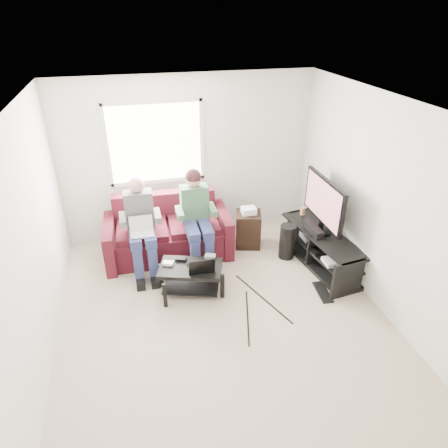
% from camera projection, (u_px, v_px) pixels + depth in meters
% --- Properties ---
extents(floor, '(4.50, 4.50, 0.00)m').
position_uv_depth(floor, '(223.00, 315.00, 5.06)').
color(floor, tan).
rests_on(floor, ground).
extents(ceiling, '(4.50, 4.50, 0.00)m').
position_uv_depth(ceiling, '(222.00, 107.00, 3.79)').
color(ceiling, white).
rests_on(ceiling, wall_back).
extents(wall_back, '(4.50, 0.00, 4.50)m').
position_uv_depth(wall_back, '(189.00, 159.00, 6.33)').
color(wall_back, silver).
rests_on(wall_back, floor).
extents(wall_front, '(4.50, 0.00, 4.50)m').
position_uv_depth(wall_front, '(308.00, 396.00, 2.52)').
color(wall_front, silver).
rests_on(wall_front, floor).
extents(wall_left, '(0.00, 4.50, 4.50)m').
position_uv_depth(wall_left, '(29.00, 250.00, 4.00)').
color(wall_left, silver).
rests_on(wall_left, floor).
extents(wall_right, '(0.00, 4.50, 4.50)m').
position_uv_depth(wall_right, '(382.00, 207.00, 4.85)').
color(wall_right, silver).
rests_on(wall_right, floor).
extents(window, '(1.48, 0.04, 1.28)m').
position_uv_depth(window, '(155.00, 143.00, 6.07)').
color(window, white).
rests_on(window, wall_back).
extents(sofa, '(1.93, 0.98, 0.89)m').
position_uv_depth(sofa, '(168.00, 234.00, 6.20)').
color(sofa, '#491218').
rests_on(sofa, floor).
extents(person_left, '(0.40, 0.71, 1.37)m').
position_uv_depth(person_left, '(141.00, 223.00, 5.61)').
color(person_left, navy).
rests_on(person_left, sofa).
extents(person_right, '(0.40, 0.71, 1.42)m').
position_uv_depth(person_right, '(196.00, 212.00, 5.77)').
color(person_right, navy).
rests_on(person_right, sofa).
extents(laptop_silver, '(0.36, 0.28, 0.24)m').
position_uv_depth(laptop_silver, '(142.00, 230.00, 5.46)').
color(laptop_silver, silver).
rests_on(laptop_silver, person_left).
extents(coffee_table, '(0.94, 0.73, 0.41)m').
position_uv_depth(coffee_table, '(191.00, 273.00, 5.34)').
color(coffee_table, black).
rests_on(coffee_table, floor).
extents(laptop_black, '(0.40, 0.33, 0.24)m').
position_uv_depth(laptop_black, '(200.00, 261.00, 5.18)').
color(laptop_black, black).
rests_on(laptop_black, coffee_table).
extents(controller_a, '(0.16, 0.14, 0.04)m').
position_uv_depth(controller_a, '(168.00, 263.00, 5.32)').
color(controller_a, silver).
rests_on(controller_a, coffee_table).
extents(controller_b, '(0.16, 0.13, 0.04)m').
position_uv_depth(controller_b, '(181.00, 259.00, 5.40)').
color(controller_b, black).
rests_on(controller_b, coffee_table).
extents(controller_c, '(0.16, 0.14, 0.04)m').
position_uv_depth(controller_c, '(210.00, 256.00, 5.46)').
color(controller_c, gray).
rests_on(controller_c, coffee_table).
extents(tv_stand, '(0.69, 1.65, 0.53)m').
position_uv_depth(tv_stand, '(321.00, 250.00, 5.95)').
color(tv_stand, black).
rests_on(tv_stand, floor).
extents(tv, '(0.12, 1.10, 0.81)m').
position_uv_depth(tv, '(324.00, 202.00, 5.67)').
color(tv, black).
rests_on(tv, tv_stand).
extents(soundbar, '(0.12, 0.50, 0.10)m').
position_uv_depth(soundbar, '(313.00, 228.00, 5.84)').
color(soundbar, black).
rests_on(soundbar, tv_stand).
extents(drink_cup, '(0.08, 0.08, 0.12)m').
position_uv_depth(drink_cup, '(303.00, 211.00, 6.30)').
color(drink_cup, '#AF7A4B').
rests_on(drink_cup, tv_stand).
extents(console_white, '(0.30, 0.22, 0.06)m').
position_uv_depth(console_white, '(334.00, 261.00, 5.57)').
color(console_white, silver).
rests_on(console_white, tv_stand).
extents(console_grey, '(0.34, 0.26, 0.08)m').
position_uv_depth(console_grey, '(313.00, 236.00, 6.16)').
color(console_grey, gray).
rests_on(console_grey, tv_stand).
extents(console_black, '(0.38, 0.30, 0.07)m').
position_uv_depth(console_black, '(323.00, 248.00, 5.87)').
color(console_black, black).
rests_on(console_black, tv_stand).
extents(subwoofer, '(0.24, 0.24, 0.55)m').
position_uv_depth(subwoofer, '(287.00, 242.00, 6.10)').
color(subwoofer, black).
rests_on(subwoofer, floor).
extents(keyboard_floor, '(0.20, 0.46, 0.03)m').
position_uv_depth(keyboard_floor, '(323.00, 292.00, 5.45)').
color(keyboard_floor, black).
rests_on(keyboard_floor, floor).
extents(end_table, '(0.39, 0.39, 0.68)m').
position_uv_depth(end_table, '(248.00, 228.00, 6.39)').
color(end_table, black).
rests_on(end_table, floor).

